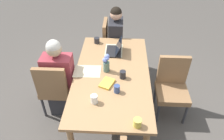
{
  "coord_description": "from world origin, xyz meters",
  "views": [
    {
      "loc": [
        -2.16,
        -0.11,
        2.52
      ],
      "look_at": [
        0.0,
        0.0,
        0.8
      ],
      "focal_mm": 33.97,
      "sensor_mm": 36.0,
      "label": 1
    }
  ],
  "objects": [
    {
      "name": "coffee_mug_far_left",
      "position": [
        -0.83,
        -0.3,
        0.79
      ],
      "size": [
        0.08,
        0.08,
        0.09
      ],
      "primitive_type": "cylinder",
      "color": "#DBC64C",
      "rests_on": "dining_table"
    },
    {
      "name": "dining_table",
      "position": [
        0.0,
        0.0,
        0.67
      ],
      "size": [
        1.83,
        0.98,
        0.75
      ],
      "color": "#9E754C",
      "rests_on": "ground_plane"
    },
    {
      "name": "person_head_right_left_mid",
      "position": [
        1.13,
        -0.01,
        0.53
      ],
      "size": [
        0.4,
        0.36,
        1.19
      ],
      "color": "#2D2D33",
      "rests_on": "ground_plane"
    },
    {
      "name": "chair_near_right_near",
      "position": [
        0.08,
        -0.85,
        0.5
      ],
      "size": [
        0.44,
        0.44,
        0.9
      ],
      "color": "olive",
      "rests_on": "ground_plane"
    },
    {
      "name": "placemat_far_left_near",
      "position": [
        0.02,
        0.33,
        0.75
      ],
      "size": [
        0.27,
        0.36,
        0.0
      ],
      "primitive_type": "cube",
      "rotation": [
        0.0,
        0.0,
        -1.55
      ],
      "color": "beige",
      "rests_on": "dining_table"
    },
    {
      "name": "coffee_mug_centre_left",
      "position": [
        0.75,
        0.28,
        0.79
      ],
      "size": [
        0.09,
        0.09,
        0.09
      ],
      "primitive_type": "cylinder",
      "color": "#232328",
      "rests_on": "dining_table"
    },
    {
      "name": "placemat_head_right_left_mid",
      "position": [
        0.54,
        -0.0,
        0.75
      ],
      "size": [
        0.36,
        0.27,
        0.0
      ],
      "primitive_type": "cube",
      "rotation": [
        0.0,
        0.0,
        3.13
      ],
      "color": "beige",
      "rests_on": "dining_table"
    },
    {
      "name": "book_red_cover",
      "position": [
        -0.22,
        0.05,
        0.76
      ],
      "size": [
        0.24,
        0.2,
        0.03
      ],
      "primitive_type": "cube",
      "rotation": [
        0.0,
        0.0,
        -0.38
      ],
      "color": "gold",
      "rests_on": "dining_table"
    },
    {
      "name": "ground_plane",
      "position": [
        0.0,
        0.0,
        0.0
      ],
      "size": [
        10.0,
        10.0,
        0.0
      ],
      "primitive_type": "plane",
      "color": "#4C4742"
    },
    {
      "name": "chair_far_left_near",
      "position": [
        -0.03,
        0.79,
        0.5
      ],
      "size": [
        0.44,
        0.44,
        0.9
      ],
      "color": "olive",
      "rests_on": "ground_plane"
    },
    {
      "name": "coffee_mug_near_right",
      "position": [
        -0.53,
        0.17,
        0.8
      ],
      "size": [
        0.08,
        0.08,
        0.1
      ],
      "primitive_type": "cylinder",
      "color": "white",
      "rests_on": "dining_table"
    },
    {
      "name": "flower_vase",
      "position": [
        0.04,
        0.08,
        0.88
      ],
      "size": [
        0.08,
        0.09,
        0.26
      ],
      "color": "#4C6B60",
      "rests_on": "dining_table"
    },
    {
      "name": "coffee_mug_centre_right",
      "position": [
        -0.09,
        -0.14,
        0.8
      ],
      "size": [
        0.08,
        0.08,
        0.1
      ],
      "primitive_type": "cylinder",
      "color": "#232328",
      "rests_on": "dining_table"
    },
    {
      "name": "coffee_mug_near_left",
      "position": [
        -0.35,
        -0.08,
        0.8
      ],
      "size": [
        0.07,
        0.07,
        0.1
      ],
      "primitive_type": "cylinder",
      "color": "#33477A",
      "rests_on": "dining_table"
    },
    {
      "name": "person_far_left_near",
      "position": [
        0.04,
        0.73,
        0.53
      ],
      "size": [
        0.36,
        0.4,
        1.19
      ],
      "color": "#2D2D33",
      "rests_on": "ground_plane"
    },
    {
      "name": "laptop_head_right_left_mid",
      "position": [
        0.5,
        -0.02,
        0.79
      ],
      "size": [
        0.32,
        0.22,
        0.2
      ],
      "color": "black",
      "rests_on": "dining_table"
    },
    {
      "name": "chair_head_right_left_mid",
      "position": [
        1.19,
        0.07,
        0.5
      ],
      "size": [
        0.44,
        0.44,
        0.9
      ],
      "color": "olive",
      "rests_on": "ground_plane"
    }
  ]
}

